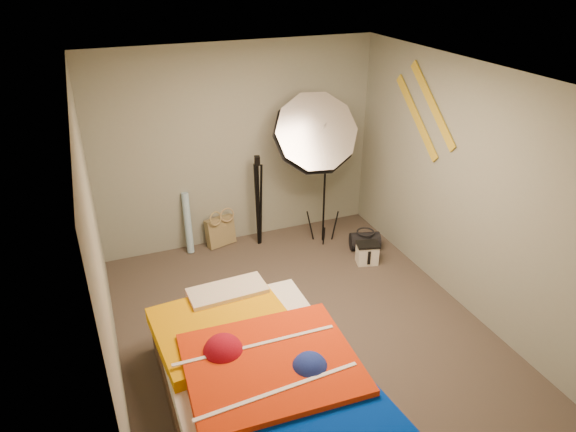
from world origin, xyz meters
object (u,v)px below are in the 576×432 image
photo_umbrella (314,135)px  wrapping_roll (188,223)px  bed (260,378)px  duffel_bag (365,241)px  camera_case (367,254)px  tote_bag (220,231)px  camera_tripod (258,195)px

photo_umbrella → wrapping_roll: bearing=162.2°
wrapping_roll → bed: size_ratio=0.34×
wrapping_roll → bed: (0.01, -2.71, -0.08)m
duffel_bag → bed: bearing=-120.8°
camera_case → wrapping_roll: bearing=165.5°
tote_bag → camera_case: (1.53, -1.10, -0.06)m
tote_bag → camera_case: bearing=-50.9°
camera_tripod → duffel_bag: bearing=-27.9°
bed → tote_bag: bearing=81.8°
duffel_bag → photo_umbrella: (-0.59, 0.32, 1.38)m
tote_bag → camera_case: tote_bag is taller
wrapping_roll → camera_tripod: camera_tripod is taller
camera_case → photo_umbrella: (-0.45, 0.62, 1.37)m
photo_umbrella → bed: bearing=-123.3°
wrapping_roll → duffel_bag: 2.23m
tote_bag → camera_tripod: size_ratio=0.31×
bed → photo_umbrella: 2.92m
photo_umbrella → camera_tripod: bearing=152.5°
bed → photo_umbrella: size_ratio=1.10×
wrapping_roll → camera_case: bearing=-29.6°
wrapping_roll → photo_umbrella: size_ratio=0.37×
camera_case → duffel_bag: size_ratio=0.67×
camera_case → camera_tripod: size_ratio=0.21×
wrapping_roll → camera_tripod: (0.87, -0.16, 0.30)m
tote_bag → photo_umbrella: photo_umbrella is taller
camera_tripod → photo_umbrella: bearing=-27.5°
camera_case → tote_bag: bearing=159.5°
camera_tripod → wrapping_roll: bearing=169.6°
camera_tripod → bed: bearing=-108.6°
tote_bag → duffel_bag: tote_bag is taller
wrapping_roll → camera_tripod: size_ratio=0.64×
tote_bag → camera_tripod: camera_tripod is taller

